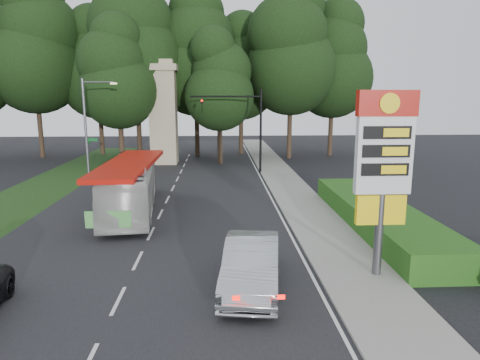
{
  "coord_description": "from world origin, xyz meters",
  "views": [
    {
      "loc": [
        3.34,
        -12.73,
        6.65
      ],
      "look_at": [
        4.49,
        9.79,
        2.2
      ],
      "focal_mm": 32.0,
      "sensor_mm": 36.0,
      "label": 1
    }
  ],
  "objects_px": {
    "monument": "(163,112)",
    "transit_bus": "(130,187)",
    "traffic_signal_mast": "(245,119)",
    "sedan_silver": "(251,264)",
    "gas_station_pylon": "(384,159)",
    "streetlight_signs": "(88,124)"
  },
  "relations": [
    {
      "from": "monument",
      "to": "transit_bus",
      "type": "xyz_separation_m",
      "value": [
        0.25,
        -18.31,
        -3.63
      ]
    },
    {
      "from": "traffic_signal_mast",
      "to": "monument",
      "type": "bearing_deg",
      "value": 142.0
    },
    {
      "from": "streetlight_signs",
      "to": "sedan_silver",
      "type": "bearing_deg",
      "value": -61.06
    },
    {
      "from": "streetlight_signs",
      "to": "transit_bus",
      "type": "relative_size",
      "value": 0.75
    },
    {
      "from": "sedan_silver",
      "to": "traffic_signal_mast",
      "type": "bearing_deg",
      "value": 94.39
    },
    {
      "from": "sedan_silver",
      "to": "gas_station_pylon",
      "type": "bearing_deg",
      "value": 15.66
    },
    {
      "from": "gas_station_pylon",
      "to": "streetlight_signs",
      "type": "bearing_deg",
      "value": 128.96
    },
    {
      "from": "streetlight_signs",
      "to": "transit_bus",
      "type": "xyz_separation_m",
      "value": [
        5.23,
        -10.32,
        -2.96
      ]
    },
    {
      "from": "monument",
      "to": "sedan_silver",
      "type": "distance_m",
      "value": 29.71
    },
    {
      "from": "gas_station_pylon",
      "to": "sedan_silver",
      "type": "bearing_deg",
      "value": -171.81
    },
    {
      "from": "monument",
      "to": "transit_bus",
      "type": "relative_size",
      "value": 0.95
    },
    {
      "from": "transit_bus",
      "to": "sedan_silver",
      "type": "height_order",
      "value": "transit_bus"
    },
    {
      "from": "monument",
      "to": "transit_bus",
      "type": "height_order",
      "value": "monument"
    },
    {
      "from": "monument",
      "to": "gas_station_pylon",
      "type": "bearing_deg",
      "value": -68.2
    },
    {
      "from": "gas_station_pylon",
      "to": "traffic_signal_mast",
      "type": "height_order",
      "value": "traffic_signal_mast"
    },
    {
      "from": "monument",
      "to": "sedan_silver",
      "type": "height_order",
      "value": "monument"
    },
    {
      "from": "transit_bus",
      "to": "sedan_silver",
      "type": "bearing_deg",
      "value": -65.57
    },
    {
      "from": "traffic_signal_mast",
      "to": "monument",
      "type": "xyz_separation_m",
      "value": [
        -7.68,
        6.0,
        0.43
      ]
    },
    {
      "from": "gas_station_pylon",
      "to": "sedan_silver",
      "type": "xyz_separation_m",
      "value": [
        -4.74,
        -0.68,
        -3.57
      ]
    },
    {
      "from": "transit_bus",
      "to": "sedan_silver",
      "type": "xyz_separation_m",
      "value": [
        6.21,
        -10.37,
        -0.6
      ]
    },
    {
      "from": "traffic_signal_mast",
      "to": "monument",
      "type": "height_order",
      "value": "monument"
    },
    {
      "from": "gas_station_pylon",
      "to": "monument",
      "type": "height_order",
      "value": "monument"
    }
  ]
}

